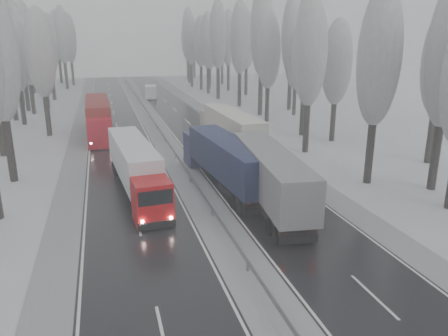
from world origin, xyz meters
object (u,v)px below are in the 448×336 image
truck_cream_box (229,127)px  truck_red_white (136,165)px  truck_red_red (98,116)px  truck_blue_box (223,158)px  box_truck_distant (151,92)px  truck_grey_tarp (266,172)px

truck_cream_box → truck_red_white: bearing=-135.3°
truck_red_red → truck_blue_box: bearing=-67.4°
truck_blue_box → truck_cream_box: truck_cream_box is taller
truck_cream_box → box_truck_distant: bearing=92.7°
truck_grey_tarp → truck_red_white: bearing=157.1°
truck_blue_box → truck_cream_box: 12.77m
truck_grey_tarp → truck_blue_box: 5.37m
truck_cream_box → truck_red_white: 16.49m
box_truck_distant → truck_grey_tarp: bearing=-80.8°
truck_blue_box → box_truck_distant: bearing=84.6°
truck_red_white → truck_red_red: (-2.87, 23.23, 0.27)m
truck_cream_box → truck_red_red: 18.17m
truck_grey_tarp → truck_red_red: truck_red_red is taller
box_truck_distant → truck_red_red: (-10.69, -35.04, 1.30)m
truck_grey_tarp → truck_red_red: size_ratio=0.97×
truck_blue_box → truck_red_white: size_ratio=1.04×
truck_grey_tarp → truck_blue_box: (-2.05, 4.97, -0.08)m
truck_cream_box → truck_red_red: size_ratio=0.97×
truck_grey_tarp → truck_blue_box: truck_grey_tarp is taller
truck_grey_tarp → truck_cream_box: bearing=89.2°
truck_blue_box → truck_cream_box: bearing=66.6°
truck_cream_box → box_truck_distant: truck_cream_box is taller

